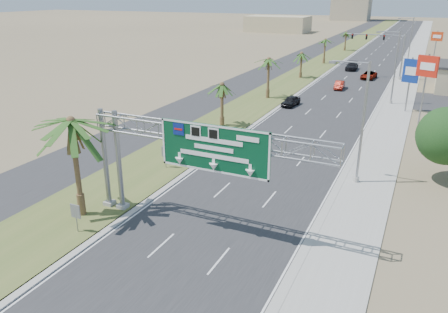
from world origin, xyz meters
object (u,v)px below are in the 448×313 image
object	(u,v)px
palm_near	(71,121)
signal_mast	(391,52)
pole_sign_red_near	(427,70)
car_mid_lane	(339,85)
pole_sign_red_far	(437,39)
pole_sign_blue	(411,73)
car_far	(352,66)
car_left_lane	(291,101)
sign_gantry	(194,142)
car_right_lane	(369,75)

from	to	relation	value
palm_near	signal_mast	world-z (taller)	palm_near
palm_near	pole_sign_red_near	xyz separation A→B (m)	(20.69, 34.60, -0.43)
car_mid_lane	pole_sign_red_far	distance (m)	32.47
palm_near	pole_sign_blue	bearing A→B (deg)	64.93
car_mid_lane	pole_sign_red_far	xyz separation A→B (m)	(13.44, 29.08, 5.26)
signal_mast	car_far	world-z (taller)	signal_mast
palm_near	pole_sign_red_far	xyz separation A→B (m)	(21.54, 80.33, -1.02)
car_left_lane	pole_sign_red_near	xyz separation A→B (m)	(16.52, -2.40, 5.81)
car_left_lane	sign_gantry	bearing A→B (deg)	-77.24
car_left_lane	car_right_lane	xyz separation A→B (m)	(7.04, 25.48, -0.02)
palm_near	car_mid_lane	xyz separation A→B (m)	(8.09, 51.25, -6.28)
car_right_lane	pole_sign_blue	bearing A→B (deg)	-65.65
signal_mast	pole_sign_red_near	size ratio (longest dim) A/B	1.23
car_mid_lane	pole_sign_blue	distance (m)	16.00
pole_sign_red_far	sign_gantry	bearing A→B (deg)	-99.70
palm_near	pole_sign_red_far	size ratio (longest dim) A/B	1.11
sign_gantry	car_left_lane	distance (m)	35.70
pole_sign_blue	sign_gantry	bearing A→B (deg)	-105.59
signal_mast	car_right_lane	size ratio (longest dim) A/B	2.13
car_far	pole_sign_blue	bearing A→B (deg)	-71.56
car_right_lane	car_far	world-z (taller)	car_far
car_right_lane	pole_sign_blue	xyz separation A→B (m)	(7.64, -22.20, 4.49)
sign_gantry	pole_sign_red_near	size ratio (longest dim) A/B	2.01
pole_sign_red_near	car_right_lane	bearing A→B (deg)	108.79
palm_near	car_right_lane	size ratio (longest dim) A/B	1.73
sign_gantry	pole_sign_red_far	xyz separation A→B (m)	(13.40, 78.40, -0.15)
pole_sign_red_near	pole_sign_red_far	xyz separation A→B (m)	(0.85, 45.73, -0.58)
car_left_lane	car_far	bearing A→B (deg)	92.00
car_mid_lane	sign_gantry	bearing A→B (deg)	-93.79
palm_near	car_far	size ratio (longest dim) A/B	1.57
pole_sign_red_near	sign_gantry	bearing A→B (deg)	-111.01
car_mid_lane	pole_sign_blue	bearing A→B (deg)	-49.40
palm_near	car_mid_lane	size ratio (longest dim) A/B	2.11
pole_sign_red_near	palm_near	bearing A→B (deg)	-120.87
car_left_lane	car_mid_lane	xyz separation A→B (m)	(3.93, 14.25, -0.03)
car_right_lane	pole_sign_red_far	bearing A→B (deg)	65.27
car_left_lane	car_mid_lane	bearing A→B (deg)	80.87
car_far	pole_sign_red_far	bearing A→B (deg)	28.79
sign_gantry	car_right_lane	xyz separation A→B (m)	(3.06, 60.55, -5.39)
pole_sign_red_near	pole_sign_blue	distance (m)	6.13
sign_gantry	palm_near	bearing A→B (deg)	-166.68
signal_mast	car_far	xyz separation A→B (m)	(-7.65, 7.18, -4.08)
signal_mast	car_left_lane	xyz separation A→B (m)	(-10.21, -26.97, -4.16)
car_right_lane	pole_sign_blue	distance (m)	23.90
palm_near	pole_sign_red_far	world-z (taller)	palm_near
signal_mast	pole_sign_blue	distance (m)	24.11
pole_sign_blue	car_left_lane	bearing A→B (deg)	-167.38
car_right_lane	pole_sign_red_near	bearing A→B (deg)	-65.86
sign_gantry	car_right_lane	size ratio (longest dim) A/B	3.47
car_right_lane	pole_sign_red_near	distance (m)	30.02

